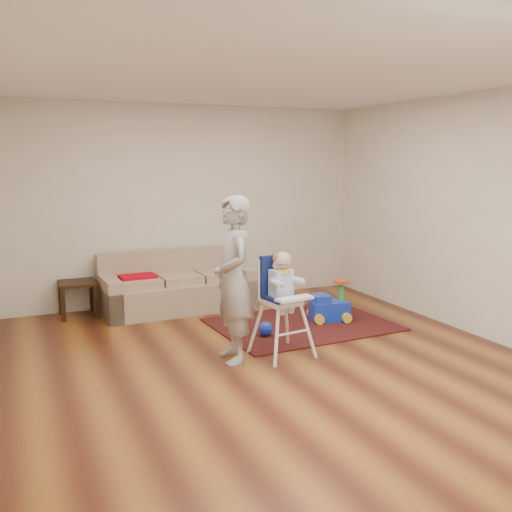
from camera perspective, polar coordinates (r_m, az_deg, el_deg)
name	(u,v)px	position (r m, az deg, el deg)	size (l,w,h in m)	color
ground	(272,363)	(5.69, 1.63, -10.61)	(5.50, 5.50, 0.00)	#441D11
room_envelope	(251,169)	(5.82, -0.50, 8.72)	(5.04, 5.52, 2.72)	beige
sofa	(178,282)	(7.57, -7.80, -2.55)	(2.01, 0.89, 0.76)	tan
side_table	(78,299)	(7.57, -17.39, -4.12)	(0.45, 0.45, 0.45)	black
area_rug	(302,324)	(6.93, 4.63, -6.82)	(2.04, 1.53, 0.02)	black
ride_on_toy	(329,300)	(7.05, 7.35, -4.41)	(0.46, 0.33, 0.50)	#1633C8
toy_ball	(266,329)	(6.43, 0.97, -7.29)	(0.16, 0.16, 0.16)	#1633C8
high_chair	(282,306)	(5.75, 2.61, -4.99)	(0.56, 0.56, 1.08)	white
adult	(233,280)	(5.54, -2.30, -2.39)	(0.59, 0.39, 1.63)	gray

